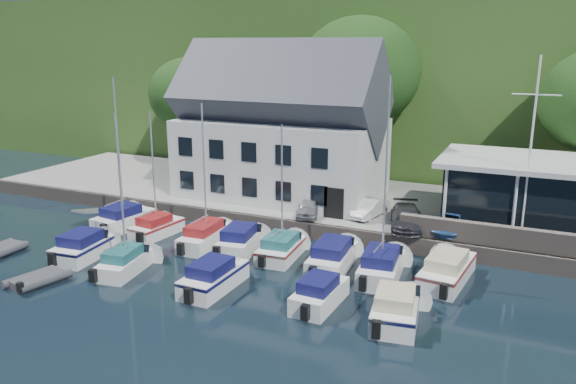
% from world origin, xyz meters
% --- Properties ---
extents(ground, '(180.00, 180.00, 0.00)m').
position_xyz_m(ground, '(0.00, 0.00, 0.00)').
color(ground, black).
rests_on(ground, ground).
extents(quay, '(60.00, 13.00, 1.00)m').
position_xyz_m(quay, '(0.00, 17.50, 0.50)').
color(quay, gray).
rests_on(quay, ground).
extents(quay_face, '(60.00, 0.30, 1.00)m').
position_xyz_m(quay_face, '(0.00, 11.00, 0.50)').
color(quay_face, '#6D6157').
rests_on(quay_face, ground).
extents(hillside, '(160.00, 75.00, 16.00)m').
position_xyz_m(hillside, '(0.00, 62.00, 8.00)').
color(hillside, '#304D1C').
rests_on(hillside, ground).
extents(field_patch, '(50.00, 30.00, 0.30)m').
position_xyz_m(field_patch, '(8.00, 70.00, 16.15)').
color(field_patch, '#606A35').
rests_on(field_patch, hillside).
extents(harbor_building, '(14.40, 8.20, 8.70)m').
position_xyz_m(harbor_building, '(-7.00, 16.50, 5.35)').
color(harbor_building, silver).
rests_on(harbor_building, quay).
extents(club_pavilion, '(13.20, 7.20, 4.10)m').
position_xyz_m(club_pavilion, '(11.00, 16.00, 3.05)').
color(club_pavilion, black).
rests_on(club_pavilion, quay).
extents(seawall, '(18.00, 0.50, 1.20)m').
position_xyz_m(seawall, '(12.00, 11.40, 1.60)').
color(seawall, '#6D6157').
rests_on(seawall, quay).
extents(gangway, '(1.20, 6.00, 1.40)m').
position_xyz_m(gangway, '(-16.50, 9.00, 0.00)').
color(gangway, silver).
rests_on(gangway, ground).
extents(car_silver, '(1.99, 3.52, 1.13)m').
position_xyz_m(car_silver, '(-3.15, 12.45, 1.56)').
color(car_silver, '#9D9DA1').
rests_on(car_silver, quay).
extents(car_white, '(1.87, 3.53, 1.11)m').
position_xyz_m(car_white, '(0.45, 13.80, 1.55)').
color(car_white, silver).
rests_on(car_white, quay).
extents(car_dgrey, '(2.86, 4.74, 1.29)m').
position_xyz_m(car_dgrey, '(3.08, 12.51, 1.64)').
color(car_dgrey, '#2B2C30').
rests_on(car_dgrey, quay).
extents(car_blue, '(1.75, 3.66, 1.21)m').
position_xyz_m(car_blue, '(5.64, 12.92, 1.61)').
color(car_blue, '#2B4F85').
rests_on(car_blue, quay).
extents(flagpole, '(2.44, 0.20, 10.16)m').
position_xyz_m(flagpole, '(9.48, 12.98, 6.08)').
color(flagpole, silver).
rests_on(flagpole, quay).
extents(tree_0, '(7.04, 7.04, 9.62)m').
position_xyz_m(tree_0, '(-18.14, 21.58, 5.81)').
color(tree_0, black).
rests_on(tree_0, quay).
extents(tree_1, '(6.47, 6.47, 8.85)m').
position_xyz_m(tree_1, '(-13.14, 21.93, 5.42)').
color(tree_1, black).
rests_on(tree_1, quay).
extents(tree_2, '(9.38, 9.38, 12.82)m').
position_xyz_m(tree_2, '(-3.25, 22.58, 7.41)').
color(tree_2, black).
rests_on(tree_2, quay).
extents(boat_r1_0, '(2.88, 6.09, 9.47)m').
position_xyz_m(boat_r1_0, '(-14.42, 7.90, 4.73)').
color(boat_r1_0, silver).
rests_on(boat_r1_0, ground).
extents(boat_r1_1, '(2.32, 5.29, 8.36)m').
position_xyz_m(boat_r1_1, '(-11.49, 7.52, 4.18)').
color(boat_r1_1, silver).
rests_on(boat_r1_1, ground).
extents(boat_r1_2, '(2.10, 6.68, 8.88)m').
position_xyz_m(boat_r1_2, '(-7.75, 7.42, 4.44)').
color(boat_r1_2, silver).
rests_on(boat_r1_2, ground).
extents(boat_r1_3, '(2.75, 5.97, 1.56)m').
position_xyz_m(boat_r1_3, '(-5.33, 7.30, 0.78)').
color(boat_r1_3, silver).
rests_on(boat_r1_3, ground).
extents(boat_r1_4, '(2.41, 5.89, 8.29)m').
position_xyz_m(boat_r1_4, '(-2.76, 7.45, 4.14)').
color(boat_r1_4, silver).
rests_on(boat_r1_4, ground).
extents(boat_r1_5, '(2.49, 6.90, 1.52)m').
position_xyz_m(boat_r1_5, '(0.37, 7.31, 0.76)').
color(boat_r1_5, silver).
rests_on(boat_r1_5, ground).
extents(boat_r1_6, '(2.70, 6.70, 9.44)m').
position_xyz_m(boat_r1_6, '(3.11, 7.03, 4.72)').
color(boat_r1_6, silver).
rests_on(boat_r1_6, ground).
extents(boat_r1_7, '(2.74, 7.06, 1.56)m').
position_xyz_m(boat_r1_7, '(6.29, 7.84, 0.78)').
color(boat_r1_7, silver).
rests_on(boat_r1_7, ground).
extents(boat_r2_0, '(2.70, 5.83, 1.53)m').
position_xyz_m(boat_r2_0, '(-12.93, 2.83, 0.76)').
color(boat_r2_0, silver).
rests_on(boat_r2_0, ground).
extents(boat_r2_1, '(2.57, 5.77, 8.28)m').
position_xyz_m(boat_r2_1, '(-9.42, 2.17, 4.14)').
color(boat_r2_1, silver).
rests_on(boat_r2_1, ground).
extents(boat_r2_2, '(2.03, 5.89, 1.54)m').
position_xyz_m(boat_r2_2, '(-4.03, 2.19, 0.77)').
color(boat_r2_2, silver).
rests_on(boat_r2_2, ground).
extents(boat_r2_3, '(1.99, 5.18, 1.45)m').
position_xyz_m(boat_r2_3, '(1.38, 2.66, 0.72)').
color(boat_r2_3, silver).
rests_on(boat_r2_3, ground).
extents(boat_r2_4, '(2.79, 5.62, 1.57)m').
position_xyz_m(boat_r2_4, '(4.97, 2.49, 0.79)').
color(boat_r2_4, silver).
rests_on(boat_r2_4, ground).
extents(dinghy_0, '(1.73, 2.85, 0.66)m').
position_xyz_m(dinghy_0, '(-17.67, 1.11, 0.33)').
color(dinghy_0, '#35353A').
rests_on(dinghy_0, ground).
extents(dinghy_1, '(2.34, 3.18, 0.67)m').
position_xyz_m(dinghy_1, '(-12.41, -1.01, 0.33)').
color(dinghy_1, '#35353A').
rests_on(dinghy_1, ground).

